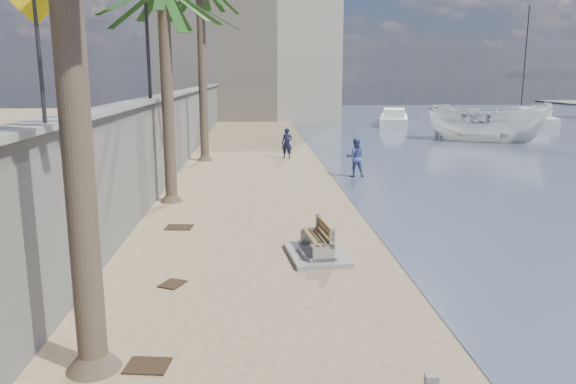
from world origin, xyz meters
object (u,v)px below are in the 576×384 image
yacht_near (529,119)px  yacht_far (394,121)px  person_b (355,155)px  boat_cruiser (486,121)px  bench_far (317,242)px  sailboat_west (520,117)px  person_a (287,141)px

yacht_near → yacht_far: bearing=110.2°
person_b → boat_cruiser: 17.01m
boat_cruiser → yacht_near: size_ratio=0.32×
bench_far → sailboat_west: 47.31m
boat_cruiser → sailboat_west: size_ratio=0.32×
person_a → boat_cruiser: size_ratio=0.53×
boat_cruiser → sailboat_west: 19.65m
yacht_far → sailboat_west: bearing=-61.7°
yacht_far → boat_cruiser: bearing=-153.1°
person_a → yacht_near: 32.02m
boat_cruiser → yacht_near: boat_cruiser is taller
person_a → person_b: 6.35m
person_b → boat_cruiser: bearing=-127.5°
bench_far → boat_cruiser: (14.07, 23.85, 1.01)m
person_a → person_b: (2.69, -5.75, 0.02)m
person_b → sailboat_west: sailboat_west is taller
person_b → yacht_far: 27.40m
bench_far → yacht_near: size_ratio=0.19×
bench_far → person_b: (2.91, 11.02, 0.59)m
person_a → yacht_far: size_ratio=0.23×
person_a → sailboat_west: size_ratio=0.17×
bench_far → boat_cruiser: size_ratio=0.60×
person_b → boat_cruiser: (11.17, 12.83, 0.42)m
person_b → yacht_near: 34.37m
boat_cruiser → yacht_near: bearing=0.0°
bench_far → yacht_near: 45.05m
bench_far → boat_cruiser: bearing=59.5°
person_b → sailboat_west: size_ratio=0.17×
bench_far → sailboat_west: (24.45, 40.50, 0.01)m
person_b → yacht_near: (21.21, 27.04, -0.61)m
yacht_near → yacht_far: size_ratio=1.34×
person_a → bench_far: bearing=-74.8°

